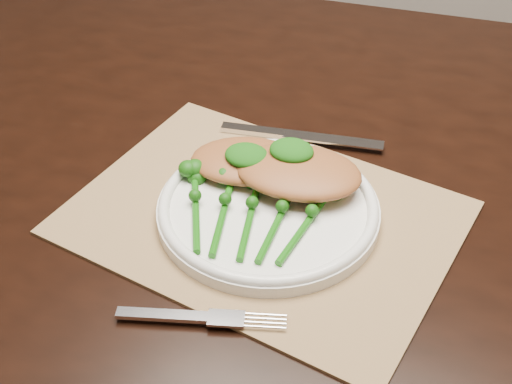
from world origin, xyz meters
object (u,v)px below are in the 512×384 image
(chicken_fillet_left, at_px, (246,161))
(placemat, at_px, (263,218))
(dining_table, at_px, (301,345))
(dinner_plate, at_px, (268,208))
(broccolini_bundle, at_px, (249,219))

(chicken_fillet_left, bearing_deg, placemat, -70.19)
(dining_table, bearing_deg, placemat, -102.73)
(dinner_plate, bearing_deg, broccolini_bundle, -107.85)
(placemat, relative_size, broccolini_bundle, 2.32)
(chicken_fillet_left, xyz_separation_m, broccolini_bundle, (0.03, -0.09, -0.01))
(dining_table, relative_size, broccolini_bundle, 9.23)
(dining_table, relative_size, dinner_plate, 6.62)
(dining_table, relative_size, placemat, 3.98)
(dinner_plate, xyz_separation_m, broccolini_bundle, (-0.01, -0.03, 0.01))
(dinner_plate, bearing_deg, chicken_fillet_left, 130.23)
(placemat, distance_m, dinner_plate, 0.01)
(chicken_fillet_left, bearing_deg, dinner_plate, -65.09)
(chicken_fillet_left, bearing_deg, broccolini_bundle, -83.45)
(dinner_plate, bearing_deg, dining_table, 82.34)
(dinner_plate, height_order, broccolini_bundle, broccolini_bundle)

